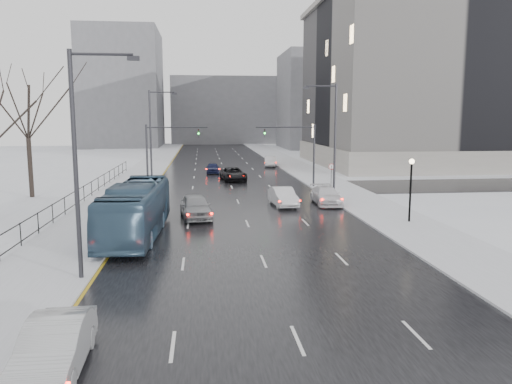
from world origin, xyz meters
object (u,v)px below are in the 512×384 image
object	(u,v)px
tree_park_e	(32,198)
sedan_right_near	(283,197)
lamppost_r_mid	(411,181)
no_uturn_sign	(331,169)
bus	(136,210)
mast_signal_right	(304,148)
streetlight_l_near	(80,154)
sedan_right_distant	(270,161)
sedan_right_far	(326,196)
sedan_right_cross	(233,174)
sedan_left_near	(54,347)
sedan_center_near	(196,206)
sedan_center_far	(213,168)
streetlight_l_far	(153,132)
streetlight_r_mid	(332,136)
mast_signal_left	(158,149)

from	to	relation	value
tree_park_e	sedan_right_near	world-z (taller)	tree_park_e
lamppost_r_mid	no_uturn_sign	size ratio (longest dim) A/B	1.59
tree_park_e	bus	xyz separation A→B (m)	(11.20, -15.89, 1.67)
mast_signal_right	streetlight_l_near	bearing A→B (deg)	-118.96
mast_signal_right	sedan_right_distant	world-z (taller)	mast_signal_right
no_uturn_sign	sedan_right_far	world-z (taller)	no_uturn_sign
bus	sedan_right_cross	bearing A→B (deg)	76.53
sedan_right_near	sedan_right_distant	world-z (taller)	sedan_right_near
sedan_left_near	streetlight_l_near	bearing A→B (deg)	94.73
sedan_center_near	sedan_right_cross	xyz separation A→B (m)	(4.00, 21.00, -0.10)
sedan_right_far	sedan_right_distant	size ratio (longest dim) A/B	1.10
streetlight_l_near	sedan_right_near	bearing A→B (deg)	56.32
sedan_right_cross	sedan_right_distant	world-z (taller)	sedan_right_cross
sedan_left_near	lamppost_r_mid	bearing A→B (deg)	43.20
streetlight_l_near	sedan_center_far	xyz separation A→B (m)	(6.51, 42.19, -4.89)
streetlight_l_far	no_uturn_sign	bearing A→B (deg)	-24.73
tree_park_e	sedan_right_near	bearing A→B (deg)	-16.66
no_uturn_sign	bus	world-z (taller)	bus
streetlight_l_near	streetlight_l_far	distance (m)	32.00
sedan_center_far	sedan_right_distant	world-z (taller)	sedan_right_distant
streetlight_r_mid	sedan_right_distant	size ratio (longest dim) A/B	2.20
mast_signal_left	no_uturn_sign	xyz separation A→B (m)	(16.53, -4.00, -1.81)
streetlight_r_mid	mast_signal_right	world-z (taller)	streetlight_r_mid
sedan_right_cross	sedan_center_far	world-z (taller)	sedan_right_cross
streetlight_l_near	sedan_center_far	world-z (taller)	streetlight_l_near
mast_signal_right	no_uturn_sign	world-z (taller)	mast_signal_right
sedan_right_near	sedan_center_far	size ratio (longest dim) A/B	1.15
sedan_right_near	sedan_right_far	bearing A→B (deg)	1.14
bus	sedan_right_far	bearing A→B (deg)	37.13
sedan_left_near	sedan_center_far	bearing A→B (deg)	81.80
sedan_right_near	sedan_right_distant	bearing A→B (deg)	79.07
streetlight_r_mid	sedan_right_near	xyz separation A→B (m)	(-4.67, -2.49, -4.82)
sedan_right_distant	bus	bearing A→B (deg)	-101.27
sedan_right_cross	mast_signal_left	bearing A→B (deg)	-147.63
mast_signal_right	lamppost_r_mid	bearing A→B (deg)	-78.46
mast_signal_left	sedan_right_distant	distance (m)	26.67
streetlight_r_mid	sedan_right_cross	xyz separation A→B (m)	(-7.67, 14.25, -4.82)
mast_signal_left	sedan_right_distant	xyz separation A→B (m)	(14.26, 22.29, -3.32)
mast_signal_left	bus	bearing A→B (deg)	-89.06
sedan_left_near	sedan_center_near	xyz separation A→B (m)	(3.70, 21.53, 0.10)
streetlight_l_near	sedan_right_near	world-z (taller)	streetlight_l_near
streetlight_l_near	sedan_right_near	distance (m)	21.58
sedan_left_near	bus	xyz separation A→B (m)	(0.20, 16.39, 0.87)
streetlight_r_mid	lamppost_r_mid	distance (m)	10.73
sedan_right_cross	sedan_right_far	distance (m)	17.66
tree_park_e	streetlight_r_mid	size ratio (longest dim) A/B	1.35
streetlight_r_mid	sedan_center_far	world-z (taller)	streetlight_r_mid
sedan_right_near	sedan_right_cross	bearing A→B (deg)	95.21
mast_signal_left	sedan_left_near	xyz separation A→B (m)	(0.13, -36.28, -3.31)
sedan_right_distant	sedan_right_near	bearing A→B (deg)	-88.97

